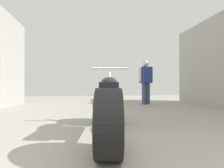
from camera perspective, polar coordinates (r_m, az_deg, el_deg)
The scene contains 3 objects.
ground_plane at distance 3.61m, azimuth 4.88°, elevation -11.39°, with size 15.86×15.86×0.00m, color #9E998E.
motorcycle_maroon_cruiser at distance 2.30m, azimuth -1.05°, elevation -7.19°, with size 0.67×2.16×1.00m.
mechanic_in_blue at distance 6.30m, azimuth 11.29°, elevation 1.51°, with size 0.63×0.37×1.60m.
Camera 1 is at (-0.80, -0.15, 0.68)m, focal length 27.28 mm.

